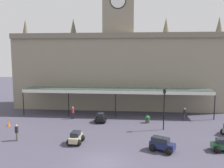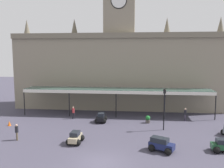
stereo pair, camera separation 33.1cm
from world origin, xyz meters
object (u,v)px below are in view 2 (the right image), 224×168
(pedestrian_beside_cars, at_px, (185,114))
(victorian_lamppost, at_px, (164,104))
(car_black_sedan, at_px, (101,118))
(pedestrian_crossing_forecourt, at_px, (17,131))
(pedestrian_near_entrance, at_px, (73,112))
(planter_by_canopy, at_px, (148,119))
(car_green_sedan, at_px, (223,146))
(traffic_cone, at_px, (9,123))
(car_navy_estate, at_px, (161,145))
(car_beige_sedan, at_px, (75,138))

(pedestrian_beside_cars, height_order, victorian_lamppost, victorian_lamppost)
(car_black_sedan, distance_m, pedestrian_crossing_forecourt, 10.63)
(car_black_sedan, bearing_deg, pedestrian_beside_cars, 9.24)
(pedestrian_near_entrance, distance_m, planter_by_canopy, 10.11)
(car_black_sedan, distance_m, planter_by_canopy, 6.04)
(pedestrian_crossing_forecourt, bearing_deg, car_green_sedan, -2.74)
(pedestrian_crossing_forecourt, relative_size, traffic_cone, 2.79)
(car_green_sedan, relative_size, pedestrian_near_entrance, 1.24)
(pedestrian_beside_cars, xyz_separation_m, traffic_cone, (-22.06, -4.57, -0.61))
(car_black_sedan, bearing_deg, traffic_cone, -165.87)
(car_green_sedan, relative_size, victorian_lamppost, 0.43)
(car_navy_estate, distance_m, car_green_sedan, 5.55)
(pedestrian_beside_cars, xyz_separation_m, victorian_lamppost, (-3.30, -4.31, 2.13))
(traffic_cone, bearing_deg, pedestrian_crossing_forecourt, -53.61)
(car_green_sedan, distance_m, pedestrian_near_entrance, 18.95)
(car_black_sedan, height_order, planter_by_canopy, car_black_sedan)
(pedestrian_near_entrance, bearing_deg, car_black_sedan, -16.80)
(car_green_sedan, height_order, pedestrian_near_entrance, pedestrian_near_entrance)
(pedestrian_near_entrance, bearing_deg, planter_by_canopy, -5.80)
(pedestrian_beside_cars, bearing_deg, car_black_sedan, -170.76)
(planter_by_canopy, bearing_deg, pedestrian_crossing_forecourt, -150.99)
(car_beige_sedan, height_order, car_navy_estate, car_navy_estate)
(car_beige_sedan, height_order, planter_by_canopy, car_beige_sedan)
(pedestrian_crossing_forecourt, distance_m, traffic_cone, 5.76)
(car_navy_estate, relative_size, pedestrian_crossing_forecourt, 1.45)
(pedestrian_near_entrance, distance_m, traffic_cone, 8.09)
(car_navy_estate, bearing_deg, planter_by_canopy, 94.93)
(victorian_lamppost, bearing_deg, traffic_cone, -179.22)
(pedestrian_crossing_forecourt, bearing_deg, pedestrian_beside_cars, 26.20)
(planter_by_canopy, bearing_deg, traffic_cone, -170.14)
(car_beige_sedan, relative_size, planter_by_canopy, 2.18)
(car_beige_sedan, height_order, traffic_cone, car_beige_sedan)
(car_black_sedan, bearing_deg, planter_by_canopy, 1.81)
(car_black_sedan, distance_m, pedestrian_beside_cars, 11.18)
(pedestrian_near_entrance, xyz_separation_m, traffic_cone, (-7.02, -3.99, -0.61))
(car_black_sedan, height_order, car_green_sedan, same)
(car_green_sedan, bearing_deg, pedestrian_near_entrance, 149.71)
(car_green_sedan, bearing_deg, victorian_lamppost, 128.41)
(car_green_sedan, distance_m, traffic_cone, 24.03)
(victorian_lamppost, bearing_deg, car_beige_sedan, -151.10)
(car_black_sedan, xyz_separation_m, traffic_cone, (-11.03, -2.78, -0.20))
(pedestrian_beside_cars, height_order, pedestrian_near_entrance, same)
(victorian_lamppost, bearing_deg, pedestrian_beside_cars, 52.60)
(car_black_sedan, relative_size, planter_by_canopy, 2.15)
(pedestrian_crossing_forecourt, xyz_separation_m, planter_by_canopy, (13.67, 7.58, -0.42))
(pedestrian_crossing_forecourt, relative_size, victorian_lamppost, 0.34)
(car_navy_estate, distance_m, pedestrian_beside_cars, 11.40)
(car_navy_estate, height_order, pedestrian_beside_cars, pedestrian_beside_cars)
(pedestrian_crossing_forecourt, xyz_separation_m, traffic_cone, (-3.40, 4.61, -0.61))
(traffic_cone, bearing_deg, pedestrian_beside_cars, 11.71)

